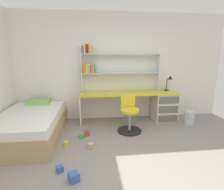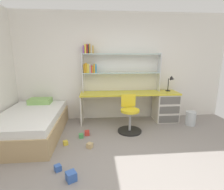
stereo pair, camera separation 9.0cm
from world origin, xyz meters
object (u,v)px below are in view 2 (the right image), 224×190
(desk, at_px, (155,104))
(toy_block_blue_5, at_px, (58,168))
(toy_block_red_0, at_px, (87,133))
(toy_block_natural_1, at_px, (90,146))
(waste_bin, at_px, (191,118))
(desk_lamp, at_px, (171,81))
(bed_platform, at_px, (31,124))
(swivel_chair, at_px, (130,117))
(toy_block_blue_2, at_px, (71,176))
(toy_block_yellow_4, at_px, (66,143))
(toy_block_green_3, at_px, (81,136))
(bookshelf_hutch, at_px, (110,64))

(desk, relative_size, toy_block_blue_5, 27.49)
(desk, bearing_deg, toy_block_red_0, -157.06)
(toy_block_natural_1, bearing_deg, waste_bin, 20.02)
(desk_lamp, height_order, bed_platform, desk_lamp)
(swivel_chair, distance_m, toy_block_natural_1, 1.10)
(toy_block_blue_2, bearing_deg, bed_platform, 125.36)
(toy_block_blue_2, bearing_deg, toy_block_yellow_4, 104.06)
(swivel_chair, distance_m, waste_bin, 1.54)
(toy_block_natural_1, bearing_deg, toy_block_blue_5, -126.19)
(desk, distance_m, toy_block_yellow_4, 2.36)
(toy_block_natural_1, relative_size, toy_block_blue_2, 0.73)
(toy_block_natural_1, bearing_deg, toy_block_blue_2, -104.66)
(toy_block_red_0, distance_m, toy_block_blue_5, 1.17)
(toy_block_green_3, bearing_deg, toy_block_yellow_4, -135.60)
(desk, relative_size, toy_block_blue_2, 19.17)
(bookshelf_hutch, distance_m, swivel_chair, 1.38)
(desk, xyz_separation_m, desk_lamp, (0.40, 0.07, 0.57))
(bookshelf_hutch, xyz_separation_m, bed_platform, (-1.67, -0.80, -1.16))
(swivel_chair, xyz_separation_m, toy_block_yellow_4, (-1.29, -0.50, -0.28))
(waste_bin, xyz_separation_m, toy_block_blue_2, (-2.57, -1.67, -0.10))
(waste_bin, height_order, toy_block_green_3, waste_bin)
(desk_lamp, bearing_deg, bed_platform, -167.50)
(swivel_chair, bearing_deg, toy_block_blue_5, -135.67)
(desk, height_order, bookshelf_hutch, bookshelf_hutch)
(waste_bin, bearing_deg, swivel_chair, -172.19)
(desk, relative_size, waste_bin, 7.26)
(bookshelf_hutch, xyz_separation_m, waste_bin, (1.89, -0.53, -1.25))
(desk, height_order, toy_block_blue_5, desk)
(bed_platform, height_order, toy_block_blue_5, bed_platform)
(toy_block_blue_2, bearing_deg, bookshelf_hutch, 72.87)
(bookshelf_hutch, xyz_separation_m, toy_block_yellow_4, (-0.92, -1.24, -1.38))
(bookshelf_hutch, height_order, toy_block_blue_2, bookshelf_hutch)
(bookshelf_hutch, xyz_separation_m, toy_block_natural_1, (-0.47, -1.39, -1.37))
(toy_block_blue_5, bearing_deg, toy_block_yellow_4, 91.56)
(bookshelf_hutch, height_order, swivel_chair, bookshelf_hutch)
(desk_lamp, bearing_deg, toy_block_blue_2, -136.43)
(swivel_chair, bearing_deg, waste_bin, 7.81)
(desk_lamp, height_order, toy_block_natural_1, desk_lamp)
(toy_block_yellow_4, bearing_deg, bed_platform, 149.85)
(toy_block_yellow_4, distance_m, toy_block_blue_5, 0.74)
(toy_block_blue_2, relative_size, toy_block_blue_5, 1.43)
(waste_bin, height_order, toy_block_red_0, waste_bin)
(toy_block_natural_1, height_order, toy_block_yellow_4, toy_block_natural_1)
(bed_platform, xyz_separation_m, waste_bin, (3.56, 0.27, -0.09))
(swivel_chair, relative_size, waste_bin, 2.41)
(bed_platform, bearing_deg, waste_bin, 4.35)
(toy_block_red_0, xyz_separation_m, toy_block_green_3, (-0.11, -0.11, -0.01))
(toy_block_red_0, bearing_deg, toy_block_blue_2, -95.81)
(desk, height_order, toy_block_green_3, desk)
(swivel_chair, xyz_separation_m, toy_block_blue_2, (-1.05, -1.46, -0.25))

